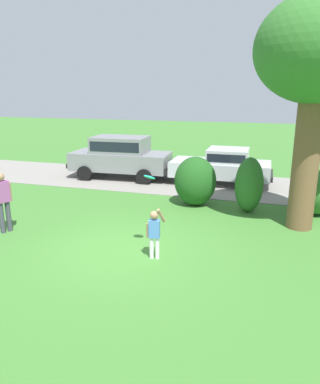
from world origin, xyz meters
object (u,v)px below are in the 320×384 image
object	(u,v)px
child_thrower	(154,231)
parked_sedan	(222,165)
parked_suv	(121,155)
frisbee	(150,177)
adult_onlooker	(3,199)

from	to	relation	value
child_thrower	parked_sedan	bearing A→B (deg)	85.34
parked_sedan	parked_suv	size ratio (longest dim) A/B	0.92
frisbee	adult_onlooker	distance (m)	4.48
parked_suv	adult_onlooker	world-z (taller)	parked_suv
parked_sedan	adult_onlooker	size ratio (longest dim) A/B	2.53
child_thrower	adult_onlooker	xyz separation A→B (m)	(-4.61, 0.42, 0.27)
child_thrower	adult_onlooker	size ratio (longest dim) A/B	0.74
parked_sedan	frisbee	xyz separation A→B (m)	(-0.86, -7.39, 1.08)
parked_sedan	adult_onlooker	xyz separation A→B (m)	(-5.24, -7.32, 0.13)
frisbee	adult_onlooker	world-z (taller)	frisbee
frisbee	adult_onlooker	size ratio (longest dim) A/B	0.17
frisbee	adult_onlooker	xyz separation A→B (m)	(-4.38, 0.07, -0.95)
parked_sedan	frisbee	world-z (taller)	frisbee
parked_sedan	frisbee	size ratio (longest dim) A/B	14.77
frisbee	adult_onlooker	bearing A→B (deg)	179.14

